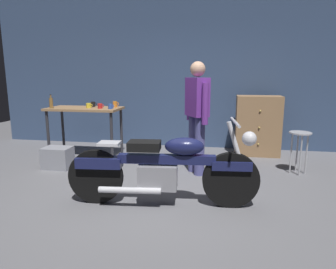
% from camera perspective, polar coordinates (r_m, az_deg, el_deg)
% --- Properties ---
extents(ground_plane, '(12.00, 12.00, 0.00)m').
position_cam_1_polar(ground_plane, '(3.83, -2.40, -11.62)').
color(ground_plane, slate).
extents(back_wall, '(8.00, 0.12, 3.10)m').
position_cam_1_polar(back_wall, '(6.29, 2.98, 11.82)').
color(back_wall, '#384C70').
rests_on(back_wall, ground_plane).
extents(workbench, '(1.30, 0.64, 0.90)m').
position_cam_1_polar(workbench, '(5.67, -15.37, 3.77)').
color(workbench, '#99724C').
rests_on(workbench, ground_plane).
extents(motorcycle, '(2.19, 0.61, 1.00)m').
position_cam_1_polar(motorcycle, '(3.46, -0.83, -6.24)').
color(motorcycle, black).
rests_on(motorcycle, ground_plane).
extents(person_standing, '(0.39, 0.50, 1.67)m').
position_cam_1_polar(person_standing, '(4.52, 5.46, 4.05)').
color(person_standing, '#4F5090').
rests_on(person_standing, ground_plane).
extents(shop_stool, '(0.32, 0.32, 0.64)m').
position_cam_1_polar(shop_stool, '(4.96, 23.52, -1.20)').
color(shop_stool, '#B2B2B7').
rests_on(shop_stool, ground_plane).
extents(wooden_dresser, '(0.80, 0.47, 1.10)m').
position_cam_1_polar(wooden_dresser, '(5.86, 16.50, 1.60)').
color(wooden_dresser, '#99724C').
rests_on(wooden_dresser, ground_plane).
extents(storage_bin, '(0.44, 0.32, 0.34)m').
position_cam_1_polar(storage_bin, '(5.20, -20.00, -4.12)').
color(storage_bin, gray).
rests_on(storage_bin, ground_plane).
extents(mug_blue_enamel, '(0.11, 0.08, 0.09)m').
position_cam_1_polar(mug_blue_enamel, '(5.32, -10.76, 5.19)').
color(mug_blue_enamel, '#2D51AD').
rests_on(mug_blue_enamel, workbench).
extents(mug_orange_travel, '(0.11, 0.07, 0.11)m').
position_cam_1_polar(mug_orange_travel, '(5.57, -9.90, 5.61)').
color(mug_orange_travel, orange).
rests_on(mug_orange_travel, workbench).
extents(mug_red_diner, '(0.11, 0.08, 0.09)m').
position_cam_1_polar(mug_red_diner, '(5.43, -12.62, 5.25)').
color(mug_red_diner, red).
rests_on(mug_red_diner, workbench).
extents(mug_black_matte, '(0.11, 0.08, 0.09)m').
position_cam_1_polar(mug_black_matte, '(5.73, -13.87, 5.53)').
color(mug_black_matte, black).
rests_on(mug_black_matte, workbench).
extents(mug_yellow_tall, '(0.12, 0.09, 0.09)m').
position_cam_1_polar(mug_yellow_tall, '(5.57, -14.67, 5.29)').
color(mug_yellow_tall, yellow).
rests_on(mug_yellow_tall, workbench).
extents(bottle, '(0.06, 0.06, 0.24)m').
position_cam_1_polar(bottle, '(5.72, -21.10, 5.59)').
color(bottle, olive).
rests_on(bottle, workbench).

